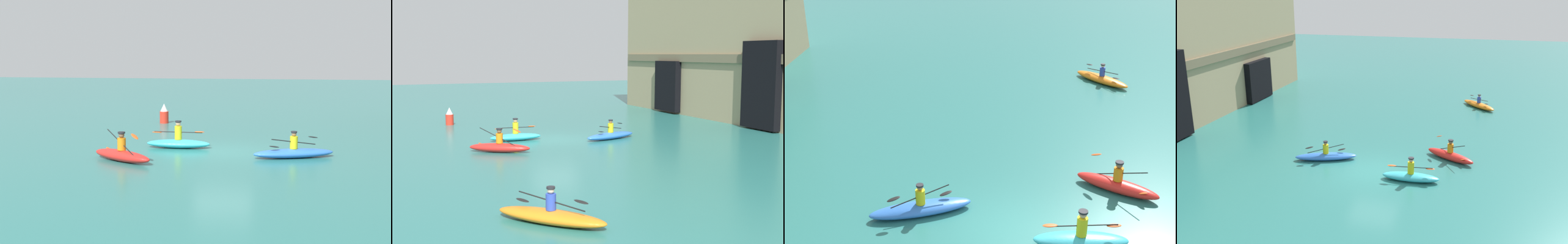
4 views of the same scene
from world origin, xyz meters
TOP-DOWN VIEW (x-y plane):
  - ground_plane at (0.00, 0.00)m, footprint 120.00×120.00m
  - kayak_blue at (0.91, 2.92)m, footprint 1.85×3.42m
  - kayak_cyan at (-0.59, -2.04)m, footprint 0.86×2.82m
  - kayak_orange at (13.94, -4.94)m, footprint 3.07×2.85m
  - kayak_red at (2.60, -3.67)m, footprint 2.13×2.89m

SIDE VIEW (x-z plane):
  - ground_plane at x=0.00m, z-range 0.00..0.00m
  - kayak_blue at x=0.91m, z-range -0.32..0.75m
  - kayak_orange at x=13.94m, z-range -0.30..0.74m
  - kayak_cyan at x=-0.59m, z-range -0.37..0.84m
  - kayak_red at x=2.60m, z-range -0.33..0.86m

